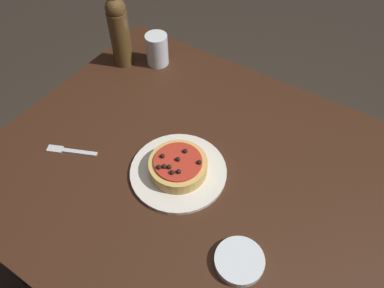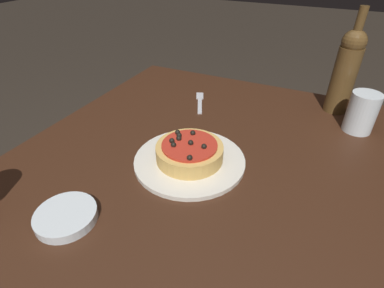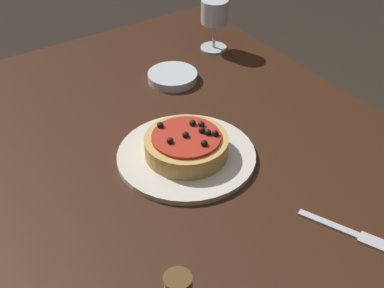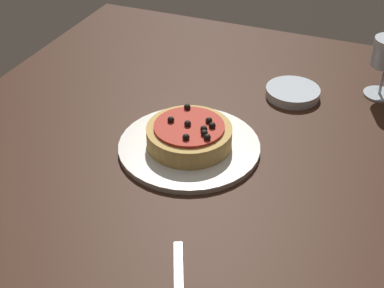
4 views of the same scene
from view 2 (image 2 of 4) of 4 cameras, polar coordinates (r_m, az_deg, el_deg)
name	(u,v)px [view 2 (image 2 of 4)]	position (r m, az deg, el deg)	size (l,w,h in m)	color
dining_table	(199,196)	(0.82, 1.33, -9.82)	(1.24, 1.03, 0.72)	#381E11
dinner_plate	(190,161)	(0.79, -0.46, -3.16)	(0.29, 0.29, 0.01)	silver
pizza	(189,152)	(0.77, -0.48, -1.46)	(0.17, 0.17, 0.06)	tan
wine_bottle	(346,70)	(1.10, 27.24, 12.43)	(0.07, 0.07, 0.33)	brown
water_cup	(362,112)	(1.03, 29.61, 5.24)	(0.08, 0.08, 0.12)	silver
side_bowl	(66,216)	(0.69, -22.87, -12.58)	(0.13, 0.13, 0.02)	silver
fork	(200,101)	(1.09, 1.50, 8.14)	(0.16, 0.08, 0.00)	silver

